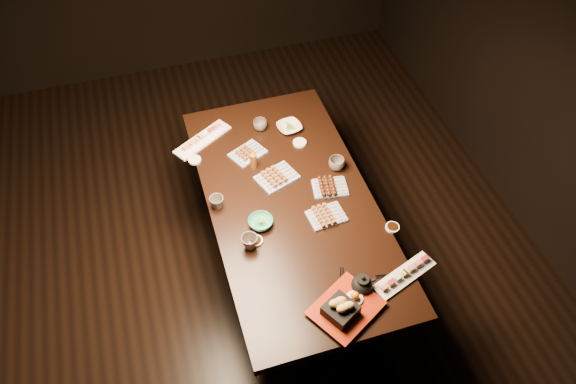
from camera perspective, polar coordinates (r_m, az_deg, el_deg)
The scene contains 23 objects.
ground at distance 3.70m, azimuth -4.26°, elevation -9.41°, with size 5.00×5.00×0.00m, color black.
dining_table at distance 3.42m, azimuth 0.25°, elevation -4.98°, with size 0.90×1.80×0.75m, color black.
sushi_platter_near at distance 2.87m, azimuth 11.78°, elevation -8.13°, with size 0.36×0.10×0.04m, color white, non-canonical shape.
sushi_platter_far at distance 3.49m, azimuth -8.72°, elevation 5.48°, with size 0.39×0.11×0.05m, color white, non-canonical shape.
yakitori_plate_center at distance 3.22m, azimuth -1.15°, elevation 1.74°, with size 0.22×0.16×0.06m, color #828EB6, non-canonical shape.
yakitori_plate_right at distance 3.04m, azimuth 3.95°, elevation -2.26°, with size 0.20×0.14×0.05m, color #828EB6, non-canonical shape.
yakitori_plate_left at distance 3.37m, azimuth -4.14°, elevation 4.16°, with size 0.20×0.15×0.05m, color #828EB6, non-canonical shape.
tsukune_plate at distance 3.18m, azimuth 4.29°, elevation 0.64°, with size 0.19×0.14×0.05m, color #828EB6, non-canonical shape.
edamame_bowl_green at distance 3.01m, azimuth -2.80°, elevation -3.10°, with size 0.13×0.13×0.04m, color #349F72.
edamame_bowl_cream at distance 3.53m, azimuth 0.13°, elevation 6.59°, with size 0.15×0.15×0.04m, color beige.
tempura_tray at distance 2.70m, azimuth 5.96°, elevation -11.24°, with size 0.32×0.25×0.12m, color black, non-canonical shape.
teacup_near_left at distance 2.91m, azimuth -3.92°, elevation -5.12°, with size 0.09×0.09×0.08m, color #534A40.
teacup_mid_right at distance 3.28m, azimuth 4.96°, elevation 2.87°, with size 0.09×0.09×0.07m, color #534A40.
teacup_far_left at distance 3.10m, azimuth -7.24°, elevation -1.06°, with size 0.08×0.08×0.07m, color #534A40.
teacup_far_right at distance 3.52m, azimuth -2.86°, elevation 6.82°, with size 0.09×0.09×0.07m, color #534A40.
teapot at distance 2.77m, azimuth 7.55°, elevation -9.17°, with size 0.13×0.13×0.11m, color black, non-canonical shape.
condiment_bottle at distance 3.27m, azimuth -3.55°, elevation 3.40°, with size 0.04×0.04×0.13m, color brown.
sauce_dish_west at distance 2.95m, azimuth -3.31°, elevation -4.98°, with size 0.08×0.08×0.01m, color white.
sauce_dish_east at distance 3.44m, azimuth 1.19°, elevation 5.03°, with size 0.08×0.08×0.01m, color white.
sauce_dish_se at distance 3.05m, azimuth 10.56°, elevation -3.54°, with size 0.08×0.08×0.01m, color white.
sauce_dish_nw at distance 3.38m, azimuth -9.48°, elevation 3.24°, with size 0.08×0.08×0.01m, color white.
chopsticks_near at distance 2.81m, azimuth 5.41°, elevation -9.43°, with size 0.21×0.02×0.01m, color black, non-canonical shape.
chopsticks_se at distance 2.88m, azimuth 10.92°, elevation -8.25°, with size 0.21×0.02×0.01m, color black, non-canonical shape.
Camera 1 is at (-0.32, -1.95, 3.13)m, focal length 35.00 mm.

